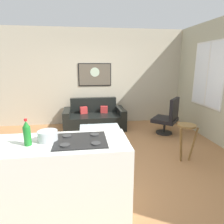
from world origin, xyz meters
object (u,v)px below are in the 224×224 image
Objects in this scene: soda_bottle_2 at (27,133)px; couch at (94,119)px; armchair at (168,117)px; wall_painting at (95,75)px; bar_stool at (186,133)px; mixing_bowl at (48,136)px; coffee_table at (100,129)px.

couch is at bearing 74.63° from soda_bottle_2.
wall_painting reaches higher than armchair.
couch is 2.70m from bar_stool.
bar_stool is at bearing 23.53° from mixing_bowl.
soda_bottle_2 is (-2.50, -1.10, 0.52)m from bar_stool.
couch is at bearing -97.26° from wall_painting.
bar_stool is 3.22m from wall_painting.
soda_bottle_2 is 3.92m from wall_painting.
mixing_bowl is (-0.70, -3.15, 0.71)m from couch.
coffee_table is (0.06, -1.18, 0.09)m from couch.
wall_painting is at bearing 89.85° from coffee_table.
soda_bottle_2 is (-2.77, -2.50, 0.61)m from armchair.
coffee_table is at bearing -166.61° from armchair.
coffee_table is 0.93× the size of wall_painting.
armchair is 3.18× the size of soda_bottle_2.
bar_stool is 0.73× the size of wall_painting.
armchair is 2.44m from wall_painting.
bar_stool is (1.61, -2.15, 0.27)m from couch.
armchair is 3.77m from soda_bottle_2.
couch is at bearing 126.81° from bar_stool.
couch is 1.32m from wall_painting.
wall_painting is at bearing 119.96° from bar_stool.
soda_bottle_2 is at bearing -137.94° from armchair.
bar_stool is 3.12× the size of mixing_bowl.
wall_painting is at bearing 144.72° from armchair.
couch is 3.30m from mixing_bowl.
armchair is at bearing 42.06° from soda_bottle_2.
armchair is at bearing -21.90° from couch.
couch is 2.41× the size of bar_stool.
soda_bottle_2 is at bearing -153.54° from mixing_bowl.
bar_stool is 2.34× the size of soda_bottle_2.
wall_painting reaches higher than bar_stool.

